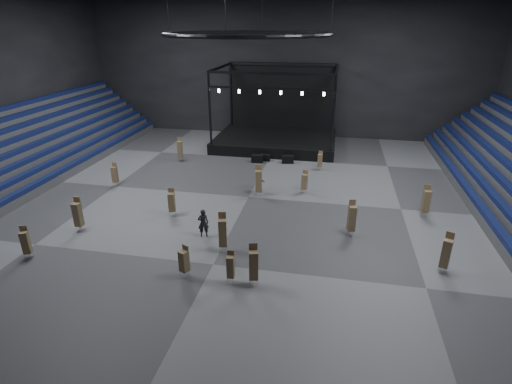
% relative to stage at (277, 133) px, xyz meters
% --- Properties ---
extents(floor, '(50.00, 50.00, 0.00)m').
position_rel_stage_xyz_m(floor, '(-0.00, -16.24, -1.45)').
color(floor, '#57575A').
rests_on(floor, ground).
extents(wall_back, '(50.00, 0.20, 18.00)m').
position_rel_stage_xyz_m(wall_back, '(-0.00, 4.76, 7.55)').
color(wall_back, black).
rests_on(wall_back, ground).
extents(wall_front, '(50.00, 0.20, 18.00)m').
position_rel_stage_xyz_m(wall_front, '(-0.00, -37.24, 7.55)').
color(wall_front, black).
rests_on(wall_front, ground).
extents(bleachers_left, '(7.20, 40.00, 6.40)m').
position_rel_stage_xyz_m(bleachers_left, '(-22.94, -16.24, 0.28)').
color(bleachers_left, '#464749').
rests_on(bleachers_left, floor).
extents(stage, '(14.00, 10.00, 9.20)m').
position_rel_stage_xyz_m(stage, '(0.00, 0.00, 0.00)').
color(stage, black).
rests_on(stage, floor).
extents(truss_ring, '(12.30, 12.30, 5.15)m').
position_rel_stage_xyz_m(truss_ring, '(-0.00, -16.24, 11.55)').
color(truss_ring, black).
rests_on(truss_ring, ceiling).
extents(flight_case_left, '(1.22, 0.62, 0.81)m').
position_rel_stage_xyz_m(flight_case_left, '(-1.01, -7.09, -1.05)').
color(flight_case_left, black).
rests_on(flight_case_left, floor).
extents(flight_case_mid, '(1.06, 0.55, 0.70)m').
position_rel_stage_xyz_m(flight_case_mid, '(-0.28, -6.41, -1.10)').
color(flight_case_mid, black).
rests_on(flight_case_mid, floor).
extents(flight_case_right, '(1.32, 0.81, 0.82)m').
position_rel_stage_xyz_m(flight_case_right, '(2.20, -6.71, -1.04)').
color(flight_case_right, black).
rests_on(flight_case_right, floor).
extents(chair_stack_0, '(0.51, 0.51, 2.59)m').
position_rel_stage_xyz_m(chair_stack_0, '(-10.61, -24.38, -0.11)').
color(chair_stack_0, silver).
rests_on(chair_stack_0, floor).
extents(chair_stack_1, '(0.58, 0.58, 2.61)m').
position_rel_stage_xyz_m(chair_stack_1, '(14.00, -17.27, -0.10)').
color(chair_stack_1, silver).
rests_on(chair_stack_1, floor).
extents(chair_stack_2, '(0.62, 0.62, 2.61)m').
position_rel_stage_xyz_m(chair_stack_2, '(2.85, -28.22, -0.11)').
color(chair_stack_2, silver).
rests_on(chair_stack_2, floor).
extents(chair_stack_3, '(0.54, 0.54, 2.08)m').
position_rel_stage_xyz_m(chair_stack_3, '(4.58, -14.45, -0.34)').
color(chair_stack_3, silver).
rests_on(chair_stack_3, floor).
extents(chair_stack_4, '(0.63, 0.63, 2.66)m').
position_rel_stage_xyz_m(chair_stack_4, '(13.73, -24.86, -0.09)').
color(chair_stack_4, silver).
rests_on(chair_stack_4, floor).
extents(chair_stack_5, '(0.58, 0.58, 2.24)m').
position_rel_stage_xyz_m(chair_stack_5, '(-5.03, -20.82, -0.27)').
color(chair_stack_5, silver).
rests_on(chair_stack_5, floor).
extents(chair_stack_6, '(0.65, 0.65, 2.74)m').
position_rel_stage_xyz_m(chair_stack_6, '(0.77, -15.78, -0.04)').
color(chair_stack_6, silver).
rests_on(chair_stack_6, floor).
extents(chair_stack_7, '(0.48, 0.48, 1.96)m').
position_rel_stage_xyz_m(chair_stack_7, '(5.62, -8.23, -0.41)').
color(chair_stack_7, silver).
rests_on(chair_stack_7, floor).
extents(chair_stack_8, '(0.56, 0.56, 2.60)m').
position_rel_stage_xyz_m(chair_stack_8, '(-9.20, -8.22, -0.12)').
color(chair_stack_8, silver).
rests_on(chair_stack_8, floor).
extents(chair_stack_9, '(0.62, 0.62, 2.02)m').
position_rel_stage_xyz_m(chair_stack_9, '(-1.26, -28.23, -0.37)').
color(chair_stack_9, silver).
rests_on(chair_stack_9, floor).
extents(chair_stack_10, '(0.49, 0.49, 2.22)m').
position_rel_stage_xyz_m(chair_stack_10, '(-12.40, -16.11, -0.29)').
color(chair_stack_10, silver).
rests_on(chair_stack_10, floor).
extents(chair_stack_11, '(0.60, 0.60, 2.70)m').
position_rel_stage_xyz_m(chair_stack_11, '(8.39, -21.36, -0.08)').
color(chair_stack_11, silver).
rests_on(chair_stack_11, floor).
extents(chair_stack_12, '(0.58, 0.58, 2.22)m').
position_rel_stage_xyz_m(chair_stack_12, '(-11.73, -28.23, -0.30)').
color(chair_stack_12, silver).
rests_on(chair_stack_12, floor).
extents(chair_stack_13, '(0.61, 0.61, 2.76)m').
position_rel_stage_xyz_m(chair_stack_13, '(0.19, -25.09, -0.04)').
color(chair_stack_13, silver).
rests_on(chair_stack_13, floor).
extents(chair_stack_14, '(0.44, 0.44, 2.01)m').
position_rel_stage_xyz_m(chair_stack_14, '(1.51, -28.23, -0.40)').
color(chair_stack_14, silver).
rests_on(chair_stack_14, floor).
extents(man_center, '(0.88, 0.74, 2.06)m').
position_rel_stage_xyz_m(man_center, '(-1.67, -23.43, -0.42)').
color(man_center, black).
rests_on(man_center, floor).
extents(crew_member, '(1.03, 1.16, 1.98)m').
position_rel_stage_xyz_m(crew_member, '(0.71, -14.68, -0.46)').
color(crew_member, black).
rests_on(crew_member, floor).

